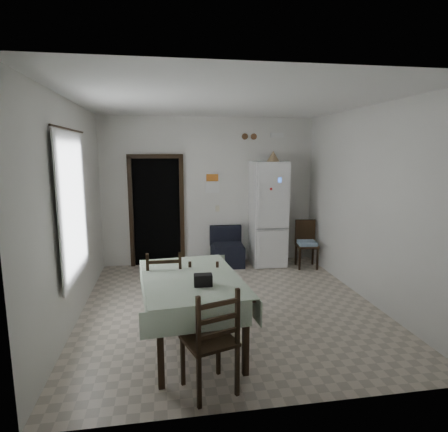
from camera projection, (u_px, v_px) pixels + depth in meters
name	position (u px, v px, depth m)	size (l,w,h in m)	color
ground	(229.00, 305.00, 5.49)	(4.50, 4.50, 0.00)	#B4A693
ceiling	(230.00, 101.00, 5.00)	(4.20, 4.50, 0.02)	white
wall_back	(210.00, 191.00, 7.43)	(4.20, 0.02, 2.90)	silver
wall_front	(278.00, 249.00, 3.06)	(4.20, 0.02, 2.90)	silver
wall_left	(73.00, 212.00, 4.91)	(0.02, 4.50, 2.90)	silver
wall_right	(368.00, 205.00, 5.58)	(0.02, 4.50, 2.90)	silver
doorway	(157.00, 210.00, 7.53)	(1.06, 0.52, 2.22)	black
window_recess	(64.00, 207.00, 4.69)	(0.10, 1.20, 1.60)	silver
curtain	(73.00, 206.00, 4.71)	(0.02, 1.45, 1.85)	white
curtain_rod	(69.00, 129.00, 4.55)	(0.02, 0.02, 1.60)	black
calendar	(212.00, 183.00, 7.40)	(0.28, 0.02, 0.40)	white
calendar_image	(212.00, 178.00, 7.38)	(0.24, 0.01, 0.14)	orange
light_switch	(217.00, 209.00, 7.50)	(0.08, 0.02, 0.12)	beige
vent_left	(245.00, 136.00, 7.35)	(0.12, 0.12, 0.03)	brown
vent_right	(254.00, 137.00, 7.37)	(0.12, 0.12, 0.03)	brown
emergency_light	(277.00, 135.00, 7.42)	(0.25, 0.07, 0.09)	white
fridge	(268.00, 214.00, 7.37)	(0.66, 0.66, 2.04)	white
tan_cone	(273.00, 156.00, 7.16)	(0.24, 0.24, 0.20)	tan
navy_seat	(227.00, 247.00, 7.35)	(0.63, 0.61, 0.76)	black
corner_chair	(307.00, 244.00, 7.23)	(0.39, 0.39, 0.91)	black
dining_table	(192.00, 312.00, 4.28)	(1.06, 1.61, 0.84)	#ADC0A5
black_bag	(203.00, 280.00, 3.92)	(0.19, 0.11, 0.12)	black
dining_chair_far_left	(165.00, 289.00, 4.71)	(0.45, 0.45, 1.05)	black
dining_chair_far_right	(205.00, 292.00, 4.79)	(0.39, 0.39, 0.91)	black
dining_chair_near_head	(209.00, 339.00, 3.47)	(0.45, 0.45, 1.04)	black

